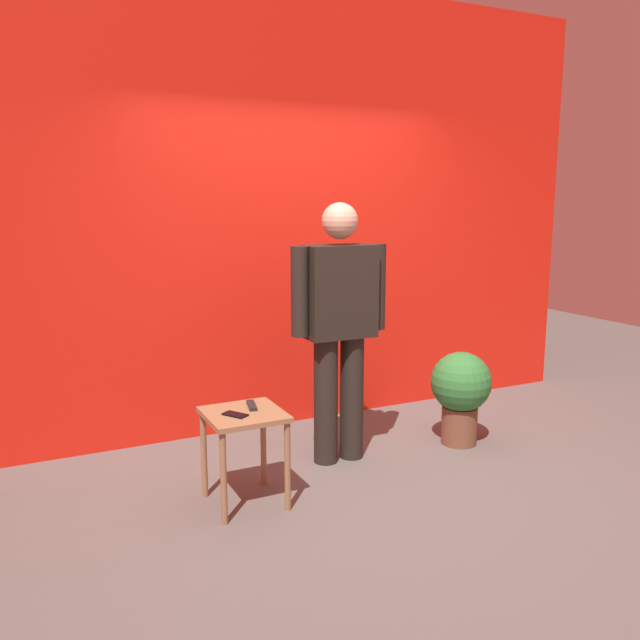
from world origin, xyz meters
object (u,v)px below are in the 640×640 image
Objects in this scene: tv_remote at (252,405)px; potted_plant at (461,390)px; side_table at (244,429)px; cell_phone at (235,415)px; standing_person at (339,320)px.

potted_plant reaches higher than tv_remote.
tv_remote is 0.25× the size of potted_plant.
tv_remote reaches higher than side_table.
side_table is at bearing -2.89° from cell_phone.
cell_phone is 0.21× the size of potted_plant.
tv_remote is (-0.73, -0.28, -0.41)m from standing_person.
tv_remote is at bearing 4.15° from cell_phone.
standing_person is 2.55× the size of potted_plant.
side_table is at bearing -172.71° from potted_plant.
cell_phone is (-0.87, -0.39, -0.41)m from standing_person.
cell_phone is 0.85× the size of tv_remote.
standing_person is 10.32× the size of tv_remote.
side_table is 0.13m from cell_phone.
potted_plant is (1.67, 0.16, -0.17)m from tv_remote.
standing_person is 1.11m from potted_plant.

